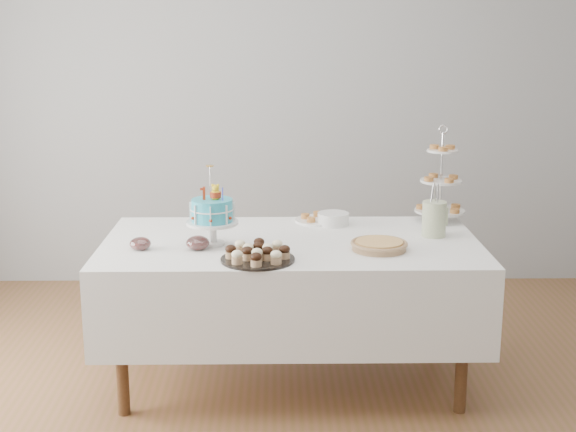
{
  "coord_description": "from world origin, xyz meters",
  "views": [
    {
      "loc": [
        -0.08,
        -3.65,
        1.87
      ],
      "look_at": [
        -0.02,
        0.3,
        0.9
      ],
      "focal_mm": 50.0,
      "sensor_mm": 36.0,
      "label": 1
    }
  ],
  "objects_px": {
    "table": "(291,283)",
    "plate_stack": "(333,219)",
    "tiered_stand": "(441,181)",
    "jam_bowl_a": "(198,243)",
    "birthday_cake": "(212,224)",
    "jam_bowl_b": "(140,244)",
    "pastry_plate": "(318,219)",
    "pie": "(379,245)",
    "utensil_pitcher": "(434,217)",
    "cupcake_tray": "(258,253)"
  },
  "relations": [
    {
      "from": "tiered_stand",
      "to": "plate_stack",
      "type": "relative_size",
      "value": 3.14
    },
    {
      "from": "table",
      "to": "jam_bowl_b",
      "type": "height_order",
      "value": "jam_bowl_b"
    },
    {
      "from": "cupcake_tray",
      "to": "pastry_plate",
      "type": "relative_size",
      "value": 1.34
    },
    {
      "from": "jam_bowl_a",
      "to": "utensil_pitcher",
      "type": "bearing_deg",
      "value": 10.91
    },
    {
      "from": "table",
      "to": "plate_stack",
      "type": "relative_size",
      "value": 11.11
    },
    {
      "from": "table",
      "to": "tiered_stand",
      "type": "distance_m",
      "value": 1.04
    },
    {
      "from": "jam_bowl_b",
      "to": "utensil_pitcher",
      "type": "relative_size",
      "value": 0.37
    },
    {
      "from": "pastry_plate",
      "to": "jam_bowl_a",
      "type": "bearing_deg",
      "value": -138.45
    },
    {
      "from": "jam_bowl_a",
      "to": "plate_stack",
      "type": "bearing_deg",
      "value": 34.28
    },
    {
      "from": "utensil_pitcher",
      "to": "plate_stack",
      "type": "bearing_deg",
      "value": 165.92
    },
    {
      "from": "tiered_stand",
      "to": "jam_bowl_b",
      "type": "xyz_separation_m",
      "value": [
        -1.58,
        -0.55,
        -0.2
      ]
    },
    {
      "from": "jam_bowl_b",
      "to": "utensil_pitcher",
      "type": "distance_m",
      "value": 1.51
    },
    {
      "from": "birthday_cake",
      "to": "jam_bowl_b",
      "type": "bearing_deg",
      "value": -167.05
    },
    {
      "from": "pastry_plate",
      "to": "pie",
      "type": "bearing_deg",
      "value": -64.98
    },
    {
      "from": "plate_stack",
      "to": "birthday_cake",
      "type": "bearing_deg",
      "value": -148.02
    },
    {
      "from": "jam_bowl_a",
      "to": "pastry_plate",
      "type": "bearing_deg",
      "value": 41.55
    },
    {
      "from": "table",
      "to": "pastry_plate",
      "type": "xyz_separation_m",
      "value": [
        0.16,
        0.4,
        0.24
      ]
    },
    {
      "from": "table",
      "to": "utensil_pitcher",
      "type": "distance_m",
      "value": 0.82
    },
    {
      "from": "table",
      "to": "plate_stack",
      "type": "xyz_separation_m",
      "value": [
        0.24,
        0.33,
        0.26
      ]
    },
    {
      "from": "table",
      "to": "jam_bowl_a",
      "type": "bearing_deg",
      "value": -161.8
    },
    {
      "from": "tiered_stand",
      "to": "jam_bowl_b",
      "type": "relative_size",
      "value": 5.19
    },
    {
      "from": "utensil_pitcher",
      "to": "table",
      "type": "bearing_deg",
      "value": -162.17
    },
    {
      "from": "plate_stack",
      "to": "pastry_plate",
      "type": "xyz_separation_m",
      "value": [
        -0.08,
        0.07,
        -0.02
      ]
    },
    {
      "from": "plate_stack",
      "to": "cupcake_tray",
      "type": "bearing_deg",
      "value": -120.9
    },
    {
      "from": "tiered_stand",
      "to": "jam_bowl_a",
      "type": "xyz_separation_m",
      "value": [
        -1.3,
        -0.55,
        -0.19
      ]
    },
    {
      "from": "jam_bowl_a",
      "to": "utensil_pitcher",
      "type": "xyz_separation_m",
      "value": [
        1.21,
        0.23,
        0.07
      ]
    },
    {
      "from": "birthday_cake",
      "to": "pie",
      "type": "distance_m",
      "value": 0.83
    },
    {
      "from": "pie",
      "to": "pastry_plate",
      "type": "bearing_deg",
      "value": 115.02
    },
    {
      "from": "table",
      "to": "birthday_cake",
      "type": "relative_size",
      "value": 4.81
    },
    {
      "from": "cupcake_tray",
      "to": "jam_bowl_b",
      "type": "height_order",
      "value": "cupcake_tray"
    },
    {
      "from": "cupcake_tray",
      "to": "jam_bowl_a",
      "type": "distance_m",
      "value": 0.36
    },
    {
      "from": "pie",
      "to": "jam_bowl_b",
      "type": "xyz_separation_m",
      "value": [
        -1.17,
        0.02,
        0.0
      ]
    },
    {
      "from": "cupcake_tray",
      "to": "jam_bowl_b",
      "type": "relative_size",
      "value": 3.34
    },
    {
      "from": "birthday_cake",
      "to": "pastry_plate",
      "type": "bearing_deg",
      "value": 40.21
    },
    {
      "from": "tiered_stand",
      "to": "plate_stack",
      "type": "xyz_separation_m",
      "value": [
        -0.6,
        -0.07,
        -0.19
      ]
    },
    {
      "from": "pastry_plate",
      "to": "utensil_pitcher",
      "type": "bearing_deg",
      "value": -28.58
    },
    {
      "from": "pastry_plate",
      "to": "cupcake_tray",
      "type": "bearing_deg",
      "value": -113.49
    },
    {
      "from": "pastry_plate",
      "to": "tiered_stand",
      "type": "bearing_deg",
      "value": 0.0
    },
    {
      "from": "plate_stack",
      "to": "jam_bowl_a",
      "type": "xyz_separation_m",
      "value": [
        -0.7,
        -0.48,
        -0.0
      ]
    },
    {
      "from": "plate_stack",
      "to": "jam_bowl_b",
      "type": "height_order",
      "value": "plate_stack"
    },
    {
      "from": "plate_stack",
      "to": "pastry_plate",
      "type": "distance_m",
      "value": 0.11
    },
    {
      "from": "birthday_cake",
      "to": "utensil_pitcher",
      "type": "distance_m",
      "value": 1.15
    },
    {
      "from": "birthday_cake",
      "to": "tiered_stand",
      "type": "relative_size",
      "value": 0.74
    },
    {
      "from": "tiered_stand",
      "to": "plate_stack",
      "type": "distance_m",
      "value": 0.64
    },
    {
      "from": "birthday_cake",
      "to": "pastry_plate",
      "type": "relative_size",
      "value": 1.53
    },
    {
      "from": "birthday_cake",
      "to": "tiered_stand",
      "type": "distance_m",
      "value": 1.33
    },
    {
      "from": "table",
      "to": "plate_stack",
      "type": "height_order",
      "value": "plate_stack"
    },
    {
      "from": "birthday_cake",
      "to": "pie",
      "type": "bearing_deg",
      "value": -7.25
    },
    {
      "from": "cupcake_tray",
      "to": "jam_bowl_a",
      "type": "xyz_separation_m",
      "value": [
        -0.3,
        0.19,
        -0.01
      ]
    },
    {
      "from": "pie",
      "to": "tiered_stand",
      "type": "height_order",
      "value": "tiered_stand"
    }
  ]
}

